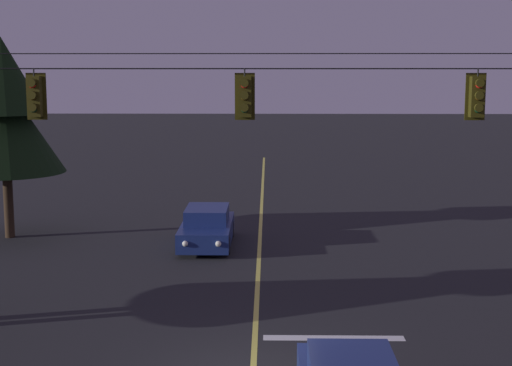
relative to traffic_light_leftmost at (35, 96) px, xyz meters
name	(u,v)px	position (x,y,z in m)	size (l,w,h in m)	color
lane_centre_stripe	(259,266)	(5.26, 6.02, -5.75)	(0.14, 60.00, 0.01)	#D1C64C
stop_bar_paint	(334,338)	(7.16, -0.58, -5.75)	(3.40, 0.36, 0.01)	silver
signal_span_assembly	(255,168)	(5.26, 0.02, -1.70)	(16.88, 0.32, 7.81)	#423021
traffic_light_leftmost	(35,96)	(0.00, 0.00, 0.00)	(0.48, 0.41, 1.22)	black
traffic_light_left_inner	(245,97)	(5.01, 0.00, 0.00)	(0.48, 0.41, 1.22)	black
traffic_light_centre	(477,97)	(10.50, 0.00, 0.00)	(0.48, 0.41, 1.22)	black
car_oncoming_lead	(207,228)	(3.34, 8.99, -5.11)	(1.80, 4.42, 1.39)	navy
tree_verge_near	(4,112)	(-4.30, 10.17, -0.98)	(4.40, 4.40, 7.56)	#332316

